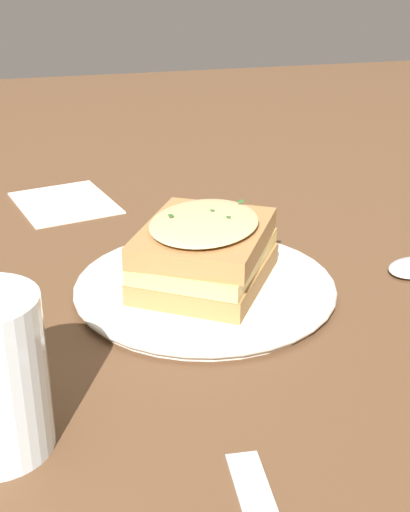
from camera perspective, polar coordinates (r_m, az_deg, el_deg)
ground_plane at (r=0.69m, az=-1.56°, el=-3.48°), size 2.40×2.40×0.00m
dinner_plate at (r=0.70m, az=0.00°, el=-2.51°), size 0.26×0.26×0.01m
sandwich at (r=0.68m, az=-0.02°, el=0.39°), size 0.18×0.17×0.07m
napkin at (r=0.95m, az=-11.16°, el=4.25°), size 0.16×0.14×0.00m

